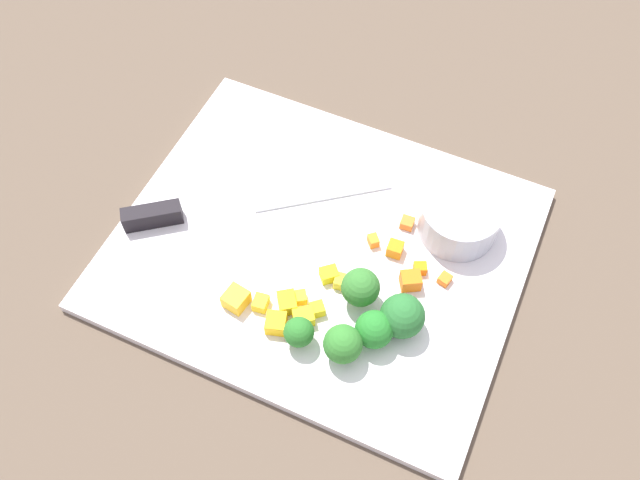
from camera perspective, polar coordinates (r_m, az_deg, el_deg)
ground_plane at (r=0.74m, az=0.00°, el=-0.90°), size 4.00×4.00×0.00m
cutting_board at (r=0.73m, az=0.00°, el=-0.66°), size 0.42×0.35×0.01m
prep_bowl at (r=0.74m, az=11.43°, el=1.75°), size 0.08×0.08×0.04m
chef_knife at (r=0.75m, az=-9.53°, el=2.59°), size 0.25×0.19×0.02m
carrot_dice_0 at (r=0.70m, az=7.48°, el=-3.35°), size 0.03×0.02×0.02m
carrot_dice_1 at (r=0.71m, az=8.26°, el=-2.33°), size 0.02×0.02×0.01m
carrot_dice_2 at (r=0.74m, az=7.21°, el=1.40°), size 0.01×0.01×0.01m
carrot_dice_3 at (r=0.71m, az=10.26°, el=-3.20°), size 0.01×0.01×0.01m
carrot_dice_4 at (r=0.73m, az=4.42°, el=-0.06°), size 0.02×0.02×0.01m
carrot_dice_5 at (r=0.72m, az=6.21°, el=-0.74°), size 0.02×0.02×0.01m
pepper_dice_0 at (r=0.68m, az=-0.24°, el=-5.73°), size 0.02×0.02×0.01m
pepper_dice_1 at (r=0.70m, az=1.71°, el=-3.44°), size 0.01×0.02×0.01m
pepper_dice_2 at (r=0.68m, az=-1.38°, el=-6.38°), size 0.03×0.03×0.01m
pepper_dice_3 at (r=0.69m, az=-2.73°, el=-5.19°), size 0.03×0.03×0.02m
pepper_dice_4 at (r=0.69m, az=-6.94°, el=-4.86°), size 0.02×0.03×0.02m
pepper_dice_5 at (r=0.70m, az=0.76°, el=-2.86°), size 0.02×0.02×0.01m
pepper_dice_6 at (r=0.69m, az=-4.92°, el=-5.20°), size 0.02×0.02×0.01m
pepper_dice_7 at (r=0.68m, az=-3.35°, el=-6.99°), size 0.02×0.03×0.02m
pepper_dice_8 at (r=0.69m, az=-1.59°, el=-4.75°), size 0.02×0.02×0.01m
broccoli_floret_0 at (r=0.66m, az=-1.76°, el=-7.63°), size 0.03×0.03×0.04m
broccoli_floret_1 at (r=0.66m, az=4.49°, el=-7.39°), size 0.04×0.04×0.04m
broccoli_floret_2 at (r=0.67m, az=6.80°, el=-6.27°), size 0.04×0.04×0.05m
broccoli_floret_3 at (r=0.67m, az=3.36°, el=-3.96°), size 0.04×0.04×0.05m
broccoli_floret_4 at (r=0.65m, az=1.90°, el=-8.60°), size 0.04×0.04×0.04m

